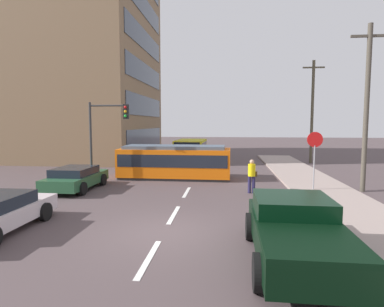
{
  "coord_description": "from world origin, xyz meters",
  "views": [
    {
      "loc": [
        1.94,
        -9.84,
        3.46
      ],
      "look_at": [
        -0.0,
        8.55,
        1.71
      ],
      "focal_mm": 30.31,
      "sensor_mm": 36.0,
      "label": 1
    }
  ],
  "objects_px": {
    "utility_pole_near": "(367,106)",
    "parked_sedan_mid": "(76,178)",
    "city_bus": "(191,149)",
    "pickup_truck_parked": "(296,231)",
    "stop_sign": "(315,148)",
    "traffic_light_mast": "(106,127)",
    "utility_pole_mid": "(312,110)",
    "streetcar_tram": "(175,161)",
    "pedestrian_crossing": "(252,174)"
  },
  "relations": [
    {
      "from": "city_bus",
      "to": "pickup_truck_parked",
      "type": "xyz_separation_m",
      "value": [
        5.0,
        -21.88,
        -0.28
      ]
    },
    {
      "from": "stop_sign",
      "to": "utility_pole_near",
      "type": "height_order",
      "value": "utility_pole_near"
    },
    {
      "from": "utility_pole_mid",
      "to": "city_bus",
      "type": "bearing_deg",
      "value": 174.82
    },
    {
      "from": "city_bus",
      "to": "pedestrian_crossing",
      "type": "bearing_deg",
      "value": -71.89
    },
    {
      "from": "streetcar_tram",
      "to": "pickup_truck_parked",
      "type": "xyz_separation_m",
      "value": [
        4.92,
        -11.95,
        -0.26
      ]
    },
    {
      "from": "city_bus",
      "to": "utility_pole_mid",
      "type": "height_order",
      "value": "utility_pole_mid"
    },
    {
      "from": "stop_sign",
      "to": "city_bus",
      "type": "bearing_deg",
      "value": 119.9
    },
    {
      "from": "streetcar_tram",
      "to": "stop_sign",
      "type": "height_order",
      "value": "stop_sign"
    },
    {
      "from": "stop_sign",
      "to": "utility_pole_near",
      "type": "relative_size",
      "value": 0.35
    },
    {
      "from": "city_bus",
      "to": "pedestrian_crossing",
      "type": "distance_m",
      "value": 14.62
    },
    {
      "from": "parked_sedan_mid",
      "to": "traffic_light_mast",
      "type": "bearing_deg",
      "value": 70.13
    },
    {
      "from": "city_bus",
      "to": "utility_pole_near",
      "type": "xyz_separation_m",
      "value": [
        10.16,
        -12.93,
        3.24
      ]
    },
    {
      "from": "pedestrian_crossing",
      "to": "utility_pole_mid",
      "type": "xyz_separation_m",
      "value": [
        6.05,
        12.93,
        3.61
      ]
    },
    {
      "from": "streetcar_tram",
      "to": "traffic_light_mast",
      "type": "relative_size",
      "value": 1.49
    },
    {
      "from": "utility_pole_near",
      "to": "utility_pole_mid",
      "type": "height_order",
      "value": "utility_pole_mid"
    },
    {
      "from": "parked_sedan_mid",
      "to": "traffic_light_mast",
      "type": "distance_m",
      "value": 3.56
    },
    {
      "from": "traffic_light_mast",
      "to": "utility_pole_mid",
      "type": "bearing_deg",
      "value": 37.12
    },
    {
      "from": "pickup_truck_parked",
      "to": "stop_sign",
      "type": "xyz_separation_m",
      "value": [
        2.65,
        8.58,
        1.4
      ]
    },
    {
      "from": "streetcar_tram",
      "to": "pedestrian_crossing",
      "type": "xyz_separation_m",
      "value": [
        4.47,
        -3.97,
        -0.12
      ]
    },
    {
      "from": "city_bus",
      "to": "traffic_light_mast",
      "type": "bearing_deg",
      "value": -107.28
    },
    {
      "from": "utility_pole_mid",
      "to": "utility_pole_near",
      "type": "bearing_deg",
      "value": -92.1
    },
    {
      "from": "pedestrian_crossing",
      "to": "stop_sign",
      "type": "height_order",
      "value": "stop_sign"
    },
    {
      "from": "pedestrian_crossing",
      "to": "stop_sign",
      "type": "distance_m",
      "value": 3.4
    },
    {
      "from": "city_bus",
      "to": "pedestrian_crossing",
      "type": "xyz_separation_m",
      "value": [
        4.54,
        -13.89,
        -0.13
      ]
    },
    {
      "from": "stop_sign",
      "to": "traffic_light_mast",
      "type": "bearing_deg",
      "value": 172.17
    },
    {
      "from": "pickup_truck_parked",
      "to": "parked_sedan_mid",
      "type": "xyz_separation_m",
      "value": [
        -9.47,
        7.87,
        -0.17
      ]
    },
    {
      "from": "utility_pole_near",
      "to": "parked_sedan_mid",
      "type": "bearing_deg",
      "value": -175.76
    },
    {
      "from": "city_bus",
      "to": "stop_sign",
      "type": "relative_size",
      "value": 1.77
    },
    {
      "from": "city_bus",
      "to": "utility_pole_near",
      "type": "relative_size",
      "value": 0.62
    },
    {
      "from": "pedestrian_crossing",
      "to": "utility_pole_near",
      "type": "height_order",
      "value": "utility_pole_near"
    },
    {
      "from": "utility_pole_near",
      "to": "pickup_truck_parked",
      "type": "bearing_deg",
      "value": -119.97
    },
    {
      "from": "parked_sedan_mid",
      "to": "utility_pole_near",
      "type": "height_order",
      "value": "utility_pole_near"
    },
    {
      "from": "pedestrian_crossing",
      "to": "streetcar_tram",
      "type": "bearing_deg",
      "value": 138.4
    },
    {
      "from": "city_bus",
      "to": "stop_sign",
      "type": "bearing_deg",
      "value": -60.1
    },
    {
      "from": "pickup_truck_parked",
      "to": "utility_pole_mid",
      "type": "distance_m",
      "value": 21.98
    },
    {
      "from": "streetcar_tram",
      "to": "city_bus",
      "type": "xyz_separation_m",
      "value": [
        -0.08,
        9.93,
        0.01
      ]
    },
    {
      "from": "pedestrian_crossing",
      "to": "parked_sedan_mid",
      "type": "xyz_separation_m",
      "value": [
        -9.02,
        -0.12,
        -0.32
      ]
    },
    {
      "from": "stop_sign",
      "to": "utility_pole_near",
      "type": "distance_m",
      "value": 3.31
    },
    {
      "from": "traffic_light_mast",
      "to": "utility_pole_mid",
      "type": "distance_m",
      "value": 17.92
    },
    {
      "from": "traffic_light_mast",
      "to": "city_bus",
      "type": "bearing_deg",
      "value": 72.72
    },
    {
      "from": "city_bus",
      "to": "pickup_truck_parked",
      "type": "height_order",
      "value": "city_bus"
    },
    {
      "from": "utility_pole_near",
      "to": "utility_pole_mid",
      "type": "bearing_deg",
      "value": 87.9
    },
    {
      "from": "pickup_truck_parked",
      "to": "traffic_light_mast",
      "type": "relative_size",
      "value": 1.08
    },
    {
      "from": "pedestrian_crossing",
      "to": "traffic_light_mast",
      "type": "distance_m",
      "value": 8.78
    },
    {
      "from": "parked_sedan_mid",
      "to": "streetcar_tram",
      "type": "bearing_deg",
      "value": 41.92
    },
    {
      "from": "parked_sedan_mid",
      "to": "stop_sign",
      "type": "distance_m",
      "value": 12.24
    },
    {
      "from": "streetcar_tram",
      "to": "utility_pole_near",
      "type": "relative_size",
      "value": 0.84
    },
    {
      "from": "utility_pole_near",
      "to": "traffic_light_mast",
      "type": "bearing_deg",
      "value": 175.12
    },
    {
      "from": "pickup_truck_parked",
      "to": "stop_sign",
      "type": "relative_size",
      "value": 1.74
    },
    {
      "from": "city_bus",
      "to": "pickup_truck_parked",
      "type": "bearing_deg",
      "value": -77.14
    }
  ]
}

